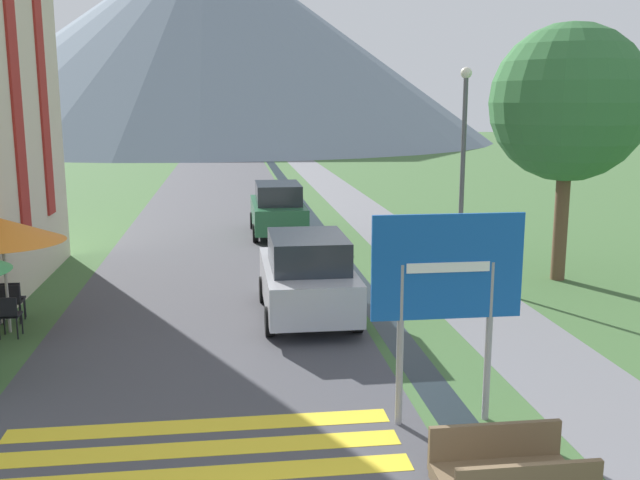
# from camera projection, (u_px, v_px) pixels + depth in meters

# --- Properties ---
(ground_plane) EXTENTS (160.00, 160.00, 0.00)m
(ground_plane) POSITION_uv_depth(u_px,v_px,m) (286.00, 230.00, 25.78)
(ground_plane) COLOR #3D6033
(road) EXTENTS (6.40, 60.00, 0.01)m
(road) POSITION_uv_depth(u_px,v_px,m) (219.00, 195.00, 35.20)
(road) COLOR #424247
(road) RESTS_ON ground_plane
(footpath) EXTENTS (2.20, 60.00, 0.01)m
(footpath) POSITION_uv_depth(u_px,v_px,m) (341.00, 193.00, 35.97)
(footpath) COLOR slate
(footpath) RESTS_ON ground_plane
(drainage_channel) EXTENTS (0.60, 60.00, 0.00)m
(drainage_channel) POSITION_uv_depth(u_px,v_px,m) (294.00, 194.00, 35.67)
(drainage_channel) COLOR black
(drainage_channel) RESTS_ON ground_plane
(crosswalk_marking) EXTENTS (5.44, 1.84, 0.01)m
(crosswalk_marking) POSITION_uv_depth(u_px,v_px,m) (199.00, 449.00, 9.54)
(crosswalk_marking) COLOR yellow
(crosswalk_marking) RESTS_ON ground_plane
(mountain_distant) EXTENTS (67.30, 67.30, 23.85)m
(mountain_distant) POSITION_uv_depth(u_px,v_px,m) (207.00, 38.00, 84.35)
(mountain_distant) COLOR slate
(mountain_distant) RESTS_ON ground_plane
(road_sign) EXTENTS (2.17, 0.11, 3.06)m
(road_sign) POSITION_uv_depth(u_px,v_px,m) (447.00, 284.00, 9.97)
(road_sign) COLOR gray
(road_sign) RESTS_ON ground_plane
(footbridge) EXTENTS (1.70, 1.10, 0.65)m
(footbridge) POSITION_uv_depth(u_px,v_px,m) (510.00, 476.00, 8.42)
(footbridge) COLOR brown
(footbridge) RESTS_ON ground_plane
(parked_car_near) EXTENTS (1.94, 3.99, 1.82)m
(parked_car_near) POSITION_uv_depth(u_px,v_px,m) (307.00, 276.00, 15.23)
(parked_car_near) COLOR #B2B2B7
(parked_car_near) RESTS_ON ground_plane
(parked_car_far) EXTENTS (1.85, 4.21, 1.82)m
(parked_car_far) POSITION_uv_depth(u_px,v_px,m) (278.00, 209.00, 24.70)
(parked_car_far) COLOR #28663D
(parked_car_far) RESTS_ON ground_plane
(cafe_chair_middle) EXTENTS (0.40, 0.40, 0.85)m
(cafe_chair_middle) POSITION_uv_depth(u_px,v_px,m) (8.00, 313.00, 13.92)
(cafe_chair_middle) COLOR black
(cafe_chair_middle) RESTS_ON ground_plane
(cafe_chair_far_left) EXTENTS (0.40, 0.40, 0.85)m
(cafe_chair_far_left) POSITION_uv_depth(u_px,v_px,m) (12.00, 300.00, 14.86)
(cafe_chair_far_left) COLOR black
(cafe_chair_far_left) RESTS_ON ground_plane
(cafe_chair_far_right) EXTENTS (0.40, 0.40, 0.85)m
(cafe_chair_far_right) POSITION_uv_depth(u_px,v_px,m) (12.00, 297.00, 15.03)
(cafe_chair_far_right) COLOR black
(cafe_chair_far_right) RESTS_ON ground_plane
(cafe_umbrella_middle_orange) EXTENTS (2.41, 2.41, 2.33)m
(cafe_umbrella_middle_orange) POSITION_uv_depth(u_px,v_px,m) (2.00, 230.00, 13.99)
(cafe_umbrella_middle_orange) COLOR #B7B2A8
(cafe_umbrella_middle_orange) RESTS_ON ground_plane
(streetlamp) EXTENTS (0.28, 0.28, 5.41)m
(streetlamp) POSITION_uv_depth(u_px,v_px,m) (463.00, 158.00, 17.86)
(streetlamp) COLOR #515156
(streetlamp) RESTS_ON ground_plane
(tree_by_path) EXTENTS (3.94, 3.94, 6.52)m
(tree_by_path) POSITION_uv_depth(u_px,v_px,m) (569.00, 103.00, 17.79)
(tree_by_path) COLOR brown
(tree_by_path) RESTS_ON ground_plane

